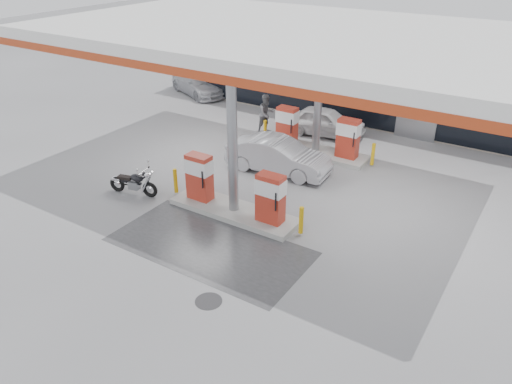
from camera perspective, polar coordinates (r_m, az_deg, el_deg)
ground at (r=15.29m, az=-6.83°, el=-5.61°), size 90.00×90.00×0.00m
wet_patch at (r=15.02m, az=-5.34°, el=-6.19°), size 6.00×3.00×0.00m
drain_cover at (r=13.02m, az=-5.43°, el=-12.31°), size 0.70×0.70×0.01m
store_building at (r=27.70m, az=14.61°, el=13.61°), size 22.00×8.22×4.00m
canopy at (r=17.19m, az=3.10°, el=17.35°), size 16.00×10.02×5.51m
pump_island_near at (r=16.29m, az=-2.57°, el=-0.29°), size 5.14×1.30×1.78m
pump_island_far at (r=21.02m, az=6.89°, el=6.19°), size 5.14×1.30×1.78m
parked_motorcycle at (r=18.13m, az=-13.78°, el=0.97°), size 1.88×0.76×0.98m
sedan_white at (r=23.17m, az=7.88°, el=7.99°), size 3.88×1.96×1.27m
attendant at (r=23.14m, az=1.21°, el=8.93°), size 0.97×1.07×1.81m
hatchback_silver at (r=19.24m, az=2.57°, el=4.15°), size 4.16×1.72×1.34m
parked_car_left at (r=29.33m, az=-6.68°, el=12.23°), size 4.55×3.24×1.22m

